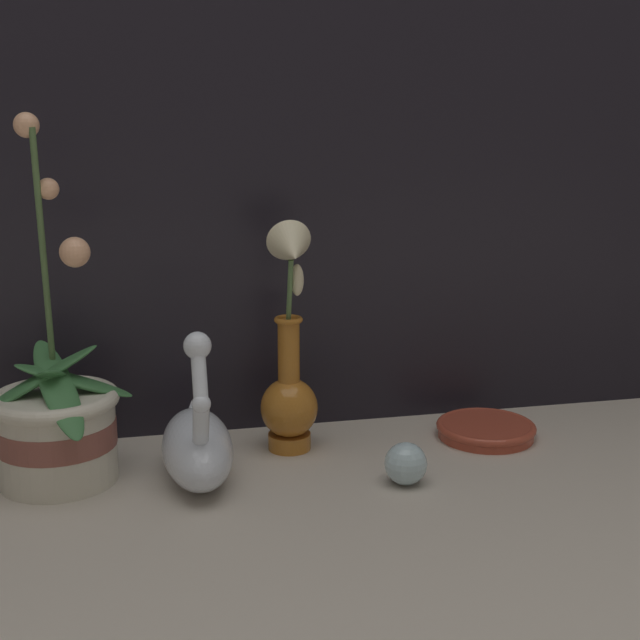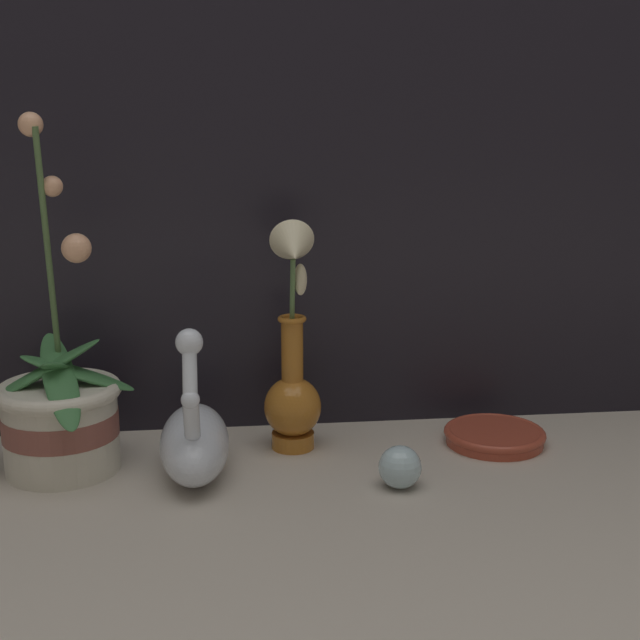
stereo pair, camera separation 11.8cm
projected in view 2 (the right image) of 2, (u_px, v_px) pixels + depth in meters
name	position (u px, v px, depth m)	size (l,w,h in m)	color
ground_plane	(307.00, 508.00, 1.09)	(2.80, 2.80, 0.00)	#BCB2A3
window_backdrop	(283.00, 16.00, 1.24)	(2.80, 0.03, 1.20)	black
orchid_potted_plant	(60.00, 413.00, 1.18)	(0.22, 0.22, 0.47)	beige
swan_figurine	(194.00, 438.00, 1.17)	(0.09, 0.21, 0.22)	silver
blue_vase	(293.00, 371.00, 1.25)	(0.08, 0.11, 0.33)	#B26B23
glass_sphere	(400.00, 467.00, 1.14)	(0.06, 0.06, 0.06)	silver
amber_dish	(495.00, 435.00, 1.29)	(0.15, 0.15, 0.02)	#A8422D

